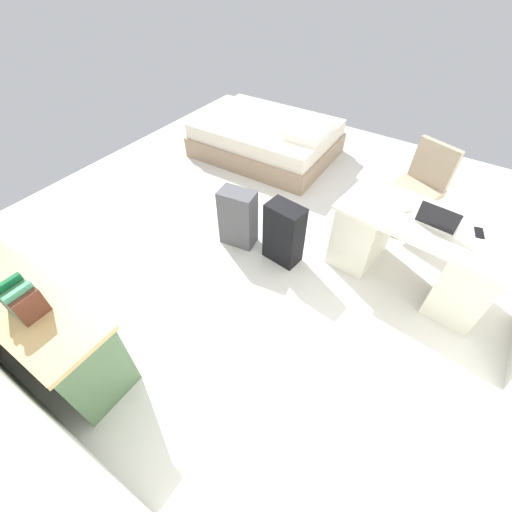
% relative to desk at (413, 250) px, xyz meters
% --- Properties ---
extents(ground_plane, '(6.10, 6.10, 0.00)m').
position_rel_desk_xyz_m(ground_plane, '(1.29, 0.19, -0.38)').
color(ground_plane, silver).
extents(desk, '(1.50, 0.80, 0.72)m').
position_rel_desk_xyz_m(desk, '(0.00, 0.00, 0.00)').
color(desk, silver).
rests_on(desk, ground_plane).
extents(office_chair, '(0.59, 0.59, 0.94)m').
position_rel_desk_xyz_m(office_chair, '(0.23, -0.85, 0.04)').
color(office_chair, black).
rests_on(office_chair, ground_plane).
extents(credenza, '(1.80, 0.48, 0.72)m').
position_rel_desk_xyz_m(credenza, '(2.23, 2.36, -0.01)').
color(credenza, '#4C6B47').
rests_on(credenza, ground_plane).
extents(bed, '(1.94, 1.45, 0.58)m').
position_rel_desk_xyz_m(bed, '(2.41, -1.31, -0.13)').
color(bed, gray).
rests_on(bed, ground_plane).
extents(suitcase_black, '(0.38, 0.26, 0.65)m').
position_rel_desk_xyz_m(suitcase_black, '(1.11, 0.41, -0.05)').
color(suitcase_black, black).
rests_on(suitcase_black, ground_plane).
extents(suitcase_spare_grey, '(0.39, 0.27, 0.63)m').
position_rel_desk_xyz_m(suitcase_spare_grey, '(1.64, 0.46, -0.06)').
color(suitcase_spare_grey, '#4C4C51').
rests_on(suitcase_spare_grey, ground_plane).
extents(laptop, '(0.33, 0.25, 0.21)m').
position_rel_desk_xyz_m(laptop, '(-0.07, 0.01, 0.39)').
color(laptop, silver).
rests_on(laptop, desk).
extents(computer_mouse, '(0.07, 0.11, 0.03)m').
position_rel_desk_xyz_m(computer_mouse, '(0.18, -0.05, 0.36)').
color(computer_mouse, white).
rests_on(computer_mouse, desk).
extents(cell_phone_near_laptop, '(0.10, 0.15, 0.01)m').
position_rel_desk_xyz_m(cell_phone_near_laptop, '(-0.39, -0.07, 0.35)').
color(cell_phone_near_laptop, black).
rests_on(cell_phone_near_laptop, desk).
extents(book_row, '(0.23, 0.17, 0.24)m').
position_rel_desk_xyz_m(book_row, '(1.89, 2.36, 0.45)').
color(book_row, '#592E20').
rests_on(book_row, credenza).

